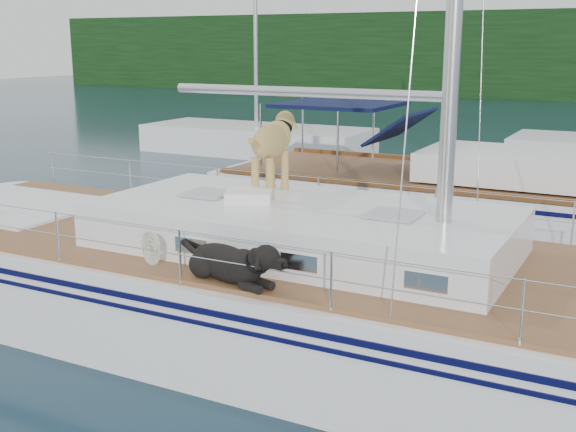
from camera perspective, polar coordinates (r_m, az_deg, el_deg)
The scene contains 4 objects.
ground at distance 9.91m, azimuth -3.14°, elevation -8.96°, with size 120.00×120.00×0.00m, color black.
main_sailboat at distance 9.62m, azimuth -2.72°, elevation -5.30°, with size 12.00×3.80×14.01m.
neighbor_sailboat at distance 15.04m, azimuth 15.63°, elevation 0.88°, with size 11.00×3.50×13.30m.
bg_boat_west at distance 25.50m, azimuth -2.49°, elevation 5.97°, with size 8.00×3.00×11.65m.
Camera 1 is at (4.73, -7.84, 3.78)m, focal length 45.00 mm.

